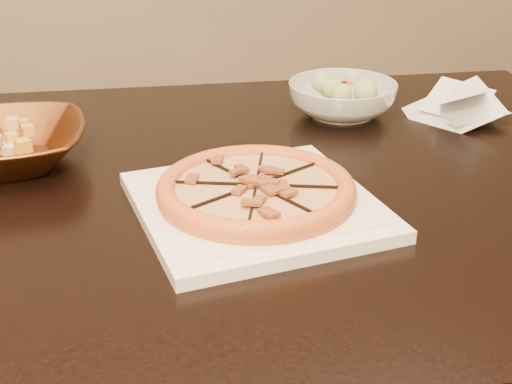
# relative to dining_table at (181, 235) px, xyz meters

# --- Properties ---
(dining_table) EXTENTS (1.66, 1.19, 0.75)m
(dining_table) POSITION_rel_dining_table_xyz_m (0.00, 0.00, 0.00)
(dining_table) COLOR black
(dining_table) RESTS_ON floor
(plate) EXTENTS (0.33, 0.33, 0.02)m
(plate) POSITION_rel_dining_table_xyz_m (0.08, -0.12, 0.10)
(plate) COLOR white
(plate) RESTS_ON dining_table
(pizza) EXTENTS (0.27, 0.27, 0.03)m
(pizza) POSITION_rel_dining_table_xyz_m (0.08, -0.12, 0.12)
(pizza) COLOR orange
(pizza) RESTS_ON plate
(bronze_bowl) EXTENTS (0.28, 0.28, 0.06)m
(bronze_bowl) POSITION_rel_dining_table_xyz_m (-0.25, 0.15, 0.12)
(bronze_bowl) COLOR brown
(bronze_bowl) RESTS_ON dining_table
(salad_bowl) EXTENTS (0.20, 0.20, 0.06)m
(salad_bowl) POSITION_rel_dining_table_xyz_m (0.35, 0.21, 0.12)
(salad_bowl) COLOR silver
(salad_bowl) RESTS_ON dining_table
(salad) EXTENTS (0.11, 0.10, 0.04)m
(salad) POSITION_rel_dining_table_xyz_m (0.35, 0.21, 0.17)
(salad) COLOR #A0B772
(salad) RESTS_ON salad_bowl
(cling_film) EXTENTS (0.20, 0.18, 0.05)m
(cling_film) POSITION_rel_dining_table_xyz_m (0.55, 0.12, 0.11)
(cling_film) COLOR silver
(cling_film) RESTS_ON dining_table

